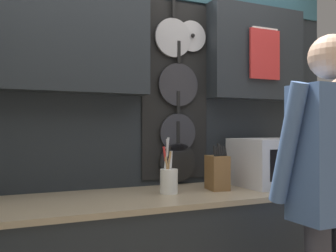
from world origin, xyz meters
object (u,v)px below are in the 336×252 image
person (329,180)px  utensil_crock (169,178)px  microwave (273,162)px  knife_block (217,172)px

person → utensil_crock: bearing=130.0°
microwave → utensil_crock: bearing=179.9°
utensil_crock → microwave: bearing=-0.1°
microwave → knife_block: (-0.44, 0.00, -0.05)m
knife_block → person: (0.23, -0.66, 0.02)m
microwave → person: 0.69m
utensil_crock → person: person is taller
microwave → person: person is taller
microwave → utensil_crock: (-0.76, 0.00, -0.07)m
knife_block → person: bearing=-71.0°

